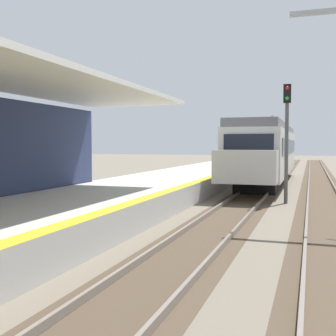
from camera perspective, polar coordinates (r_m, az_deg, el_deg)
The scene contains 5 objects.
station_platform at distance 14.49m, azimuth -11.56°, elevation -5.41°, with size 5.00×80.00×0.91m.
track_pair_nearest_platform at distance 16.84m, azimuth 8.73°, elevation -5.58°, with size 2.34×120.00×0.16m.
track_pair_middle at distance 16.62m, azimuth 20.43°, elevation -5.86°, with size 2.34×120.00×0.16m.
approaching_train at distance 29.00m, azimuth 12.91°, elevation 2.23°, with size 2.93×19.60×4.76m.
rail_signal_post at distance 19.51m, azimuth 15.45°, elevation 4.79°, with size 0.32×0.34×5.20m.
Camera 1 is at (4.67, 3.59, 2.58)m, focal length 46.03 mm.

